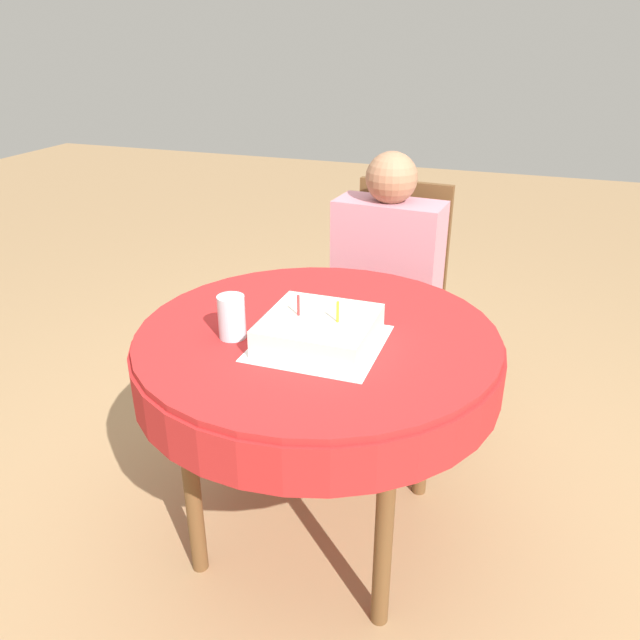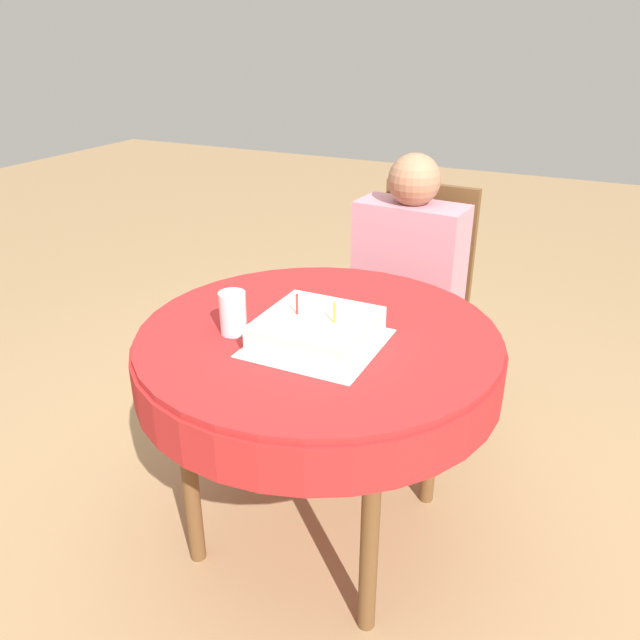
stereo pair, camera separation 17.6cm
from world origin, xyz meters
TOP-DOWN VIEW (x-y plane):
  - ground_plane at (0.00, 0.00)m, footprint 12.00×12.00m
  - dining_table at (0.00, 0.00)m, footprint 1.07×1.07m
  - chair at (0.03, 0.86)m, footprint 0.47×0.47m
  - person at (0.02, 0.75)m, footprint 0.43×0.31m
  - napkin at (0.03, -0.07)m, footprint 0.35×0.35m
  - birthday_cake at (0.03, -0.07)m, footprint 0.30×0.30m
  - drinking_glass at (-0.21, -0.12)m, footprint 0.08×0.08m

SIDE VIEW (x-z plane):
  - ground_plane at x=0.00m, z-range 0.00..0.00m
  - chair at x=0.03m, z-range 0.02..1.00m
  - dining_table at x=0.00m, z-range 0.28..1.03m
  - person at x=0.02m, z-range 0.11..1.24m
  - napkin at x=0.03m, z-range 0.74..0.75m
  - birthday_cake at x=0.03m, z-range 0.72..0.85m
  - drinking_glass at x=-0.21m, z-range 0.74..0.87m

